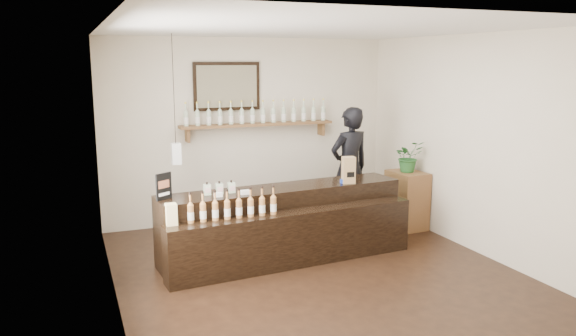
{
  "coord_description": "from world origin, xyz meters",
  "views": [
    {
      "loc": [
        -2.62,
        -5.74,
        2.45
      ],
      "look_at": [
        -0.07,
        0.7,
        1.13
      ],
      "focal_mm": 35.0,
      "sensor_mm": 36.0,
      "label": 1
    }
  ],
  "objects": [
    {
      "name": "back_wall_decor",
      "position": [
        -0.14,
        2.37,
        1.75
      ],
      "size": [
        2.66,
        0.96,
        1.69
      ],
      "color": "brown",
      "rests_on": "ground"
    },
    {
      "name": "potted_plant",
      "position": [
        2.0,
        1.13,
        1.08
      ],
      "size": [
        0.41,
        0.36,
        0.46
      ],
      "primitive_type": "imported",
      "rotation": [
        0.0,
        0.0,
        0.01
      ],
      "color": "#245A26",
      "rests_on": "side_cabinet"
    },
    {
      "name": "paper_bag",
      "position": [
        0.74,
        0.6,
        1.06
      ],
      "size": [
        0.18,
        0.14,
        0.35
      ],
      "color": "#956B48",
      "rests_on": "counter"
    },
    {
      "name": "side_cabinet",
      "position": [
        2.0,
        1.13,
        0.43
      ],
      "size": [
        0.46,
        0.61,
        0.85
      ],
      "color": "brown",
      "rests_on": "ground"
    },
    {
      "name": "room_shell",
      "position": [
        0.0,
        0.0,
        1.7
      ],
      "size": [
        5.0,
        5.0,
        5.0
      ],
      "color": "beige",
      "rests_on": "ground"
    },
    {
      "name": "shopkeeper",
      "position": [
        1.26,
        1.55,
        1.01
      ],
      "size": [
        0.81,
        0.6,
        2.03
      ],
      "primitive_type": "imported",
      "rotation": [
        0.0,
        0.0,
        3.3
      ],
      "color": "black",
      "rests_on": "ground"
    },
    {
      "name": "promo_sign",
      "position": [
        -1.63,
        0.6,
        1.04
      ],
      "size": [
        0.2,
        0.14,
        0.31
      ],
      "color": "black",
      "rests_on": "counter"
    },
    {
      "name": "counter",
      "position": [
        -0.15,
        0.58,
        0.42
      ],
      "size": [
        3.22,
        1.1,
        1.04
      ],
      "color": "black",
      "rests_on": "ground"
    },
    {
      "name": "ground",
      "position": [
        0.0,
        0.0,
        0.0
      ],
      "size": [
        5.0,
        5.0,
        0.0
      ],
      "primitive_type": "plane",
      "color": "black",
      "rests_on": "ground"
    },
    {
      "name": "tape_dispenser",
      "position": [
        0.7,
        0.62,
        0.93
      ],
      "size": [
        0.12,
        0.06,
        0.1
      ],
      "color": "#1B3DBF",
      "rests_on": "counter"
    }
  ]
}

